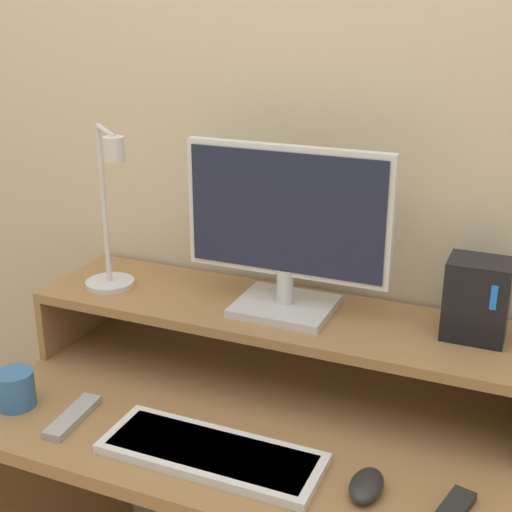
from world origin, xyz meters
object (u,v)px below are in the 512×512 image
object	(u,v)px
router_dock	(477,299)
mug	(15,389)
keyboard	(212,453)
monitor	(286,228)
desk_lamp	(110,226)
mouse	(366,485)
remote_control	(73,417)

from	to	relation	value
router_dock	mug	bearing A→B (deg)	-157.74
keyboard	mug	world-z (taller)	mug
monitor	mug	xyz separation A→B (m)	(-0.48, -0.33, -0.32)
desk_lamp	monitor	bearing A→B (deg)	9.13
desk_lamp	router_dock	distance (m)	0.80
desk_lamp	mouse	size ratio (longest dim) A/B	3.89
mug	mouse	bearing A→B (deg)	1.23
desk_lamp	remote_control	world-z (taller)	desk_lamp
monitor	desk_lamp	xyz separation A→B (m)	(-0.40, -0.06, -0.03)
monitor	mouse	size ratio (longest dim) A/B	4.55
router_dock	keyboard	size ratio (longest dim) A/B	0.38
monitor	mug	distance (m)	0.66
mug	router_dock	bearing A→B (deg)	22.26
router_dock	remote_control	world-z (taller)	router_dock
monitor	router_dock	world-z (taller)	monitor
desk_lamp	mug	bearing A→B (deg)	-107.21
router_dock	remote_control	bearing A→B (deg)	-153.98
monitor	keyboard	world-z (taller)	monitor
keyboard	mug	distance (m)	0.46
keyboard	monitor	bearing A→B (deg)	86.91
desk_lamp	router_dock	xyz separation A→B (m)	(0.79, 0.09, -0.08)
keyboard	remote_control	distance (m)	0.32
monitor	router_dock	bearing A→B (deg)	4.37
mouse	desk_lamp	bearing A→B (deg)	159.79
keyboard	mouse	xyz separation A→B (m)	(0.29, 0.02, 0.01)
remote_control	mug	bearing A→B (deg)	-179.60
mug	remote_control	bearing A→B (deg)	0.40
mouse	remote_control	size ratio (longest dim) A/B	0.61
router_dock	desk_lamp	bearing A→B (deg)	-173.23
monitor	mug	world-z (taller)	monitor
monitor	remote_control	bearing A→B (deg)	-135.83
monitor	remote_control	xyz separation A→B (m)	(-0.34, -0.33, -0.35)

